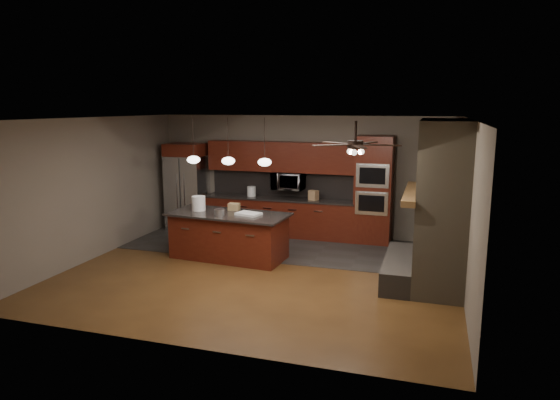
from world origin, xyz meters
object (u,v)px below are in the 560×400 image
(kitchen_island, at_px, (229,235))
(paint_can, at_px, (219,212))
(paint_tray, at_px, (249,214))
(cardboard_box, at_px, (234,207))
(counter_box, at_px, (314,195))
(oven_tower, at_px, (373,190))
(microwave, at_px, (288,181))
(counter_bucket, at_px, (251,191))
(refrigerator, at_px, (187,187))
(white_bucket, at_px, (199,203))

(kitchen_island, relative_size, paint_can, 12.23)
(paint_tray, relative_size, cardboard_box, 2.04)
(paint_can, height_order, counter_box, counter_box)
(oven_tower, height_order, paint_can, oven_tower)
(kitchen_island, distance_m, paint_tray, 0.65)
(paint_tray, bearing_deg, microwave, 99.24)
(microwave, relative_size, counter_bucket, 3.15)
(oven_tower, relative_size, paint_can, 11.83)
(refrigerator, relative_size, counter_bucket, 9.12)
(paint_can, height_order, counter_bucket, counter_bucket)
(oven_tower, height_order, counter_bucket, oven_tower)
(paint_tray, xyz_separation_m, counter_bucket, (-0.70, 2.06, 0.07))
(oven_tower, distance_m, paint_tray, 2.99)
(counter_bucket, xyz_separation_m, counter_box, (1.53, -0.05, -0.01))
(kitchen_island, relative_size, counter_box, 11.06)
(cardboard_box, height_order, counter_bucket, counter_bucket)
(paint_can, bearing_deg, white_bucket, 151.64)
(refrigerator, height_order, counter_bucket, refrigerator)
(cardboard_box, bearing_deg, refrigerator, 134.40)
(kitchen_island, height_order, paint_can, paint_can)
(cardboard_box, bearing_deg, kitchen_island, -93.65)
(counter_box, bearing_deg, cardboard_box, -102.88)
(cardboard_box, bearing_deg, oven_tower, 27.93)
(cardboard_box, relative_size, counter_box, 1.00)
(paint_tray, bearing_deg, refrigerator, 154.53)
(counter_box, bearing_deg, paint_tray, -87.77)
(white_bucket, bearing_deg, counter_bucket, 77.88)
(oven_tower, height_order, microwave, oven_tower)
(counter_bucket, bearing_deg, microwave, 3.19)
(white_bucket, height_order, paint_can, white_bucket)
(refrigerator, relative_size, paint_can, 10.55)
(microwave, relative_size, paint_can, 3.64)
(microwave, distance_m, paint_can, 2.46)
(refrigerator, bearing_deg, oven_tower, 0.93)
(microwave, distance_m, white_bucket, 2.41)
(white_bucket, relative_size, paint_can, 1.47)
(paint_tray, bearing_deg, counter_box, 82.14)
(refrigerator, bearing_deg, cardboard_box, -40.44)
(oven_tower, bearing_deg, microwave, 178.34)
(counter_bucket, bearing_deg, cardboard_box, -81.45)
(kitchen_island, bearing_deg, paint_tray, 1.24)
(microwave, bearing_deg, white_bucket, -123.33)
(paint_tray, bearing_deg, kitchen_island, -169.02)
(oven_tower, xyz_separation_m, counter_bucket, (-2.87, 0.01, -0.18))
(kitchen_island, relative_size, cardboard_box, 11.01)
(oven_tower, bearing_deg, paint_can, -139.80)
(kitchen_island, distance_m, counter_bucket, 2.12)
(cardboard_box, bearing_deg, paint_tray, -42.86)
(white_bucket, distance_m, paint_can, 0.69)
(microwave, relative_size, paint_tray, 1.61)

